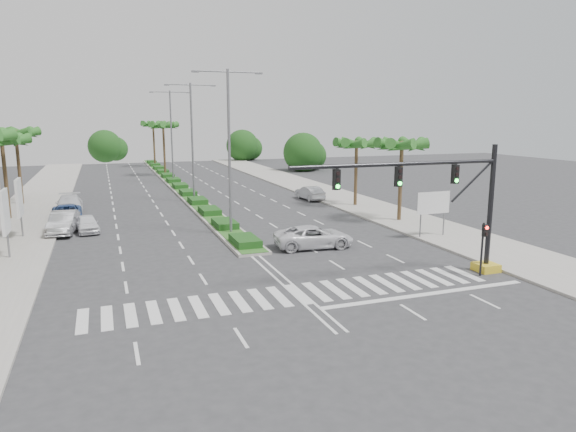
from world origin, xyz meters
name	(u,v)px	position (x,y,z in m)	size (l,w,h in m)	color
ground	(298,294)	(0.00, 0.00, 0.00)	(160.00, 160.00, 0.00)	#333335
footpath_right	(371,208)	(15.20, 20.00, 0.07)	(6.00, 120.00, 0.15)	gray
footpath_left	(16,232)	(-15.20, 20.00, 0.07)	(6.00, 120.00, 0.15)	gray
median	(175,184)	(0.00, 45.00, 0.10)	(2.20, 75.00, 0.20)	gray
median_grass	(175,183)	(0.00, 45.00, 0.22)	(1.80, 75.00, 0.04)	#2D511B
signal_gantry	(457,214)	(9.27, 0.00, 3.46)	(12.60, 1.20, 7.20)	gold
pedestrian_signal	(484,240)	(10.60, -0.68, 2.04)	(0.28, 0.36, 3.00)	black
direction_sign	(433,205)	(13.50, 7.99, 2.45)	(2.70, 0.11, 3.40)	slate
billboard_near	(5,212)	(-14.50, 12.00, 2.96)	(0.18, 2.10, 4.35)	slate
billboard_far	(19,198)	(-14.50, 18.00, 2.96)	(0.18, 2.10, 4.35)	slate
palm_left_far	(2,143)	(-16.50, 26.00, 6.50)	(4.57, 4.68, 7.35)	brown
palm_left_end	(16,136)	(-16.50, 34.00, 6.88)	(4.57, 4.68, 7.75)	brown
palm_right_near	(402,147)	(14.50, 14.00, 6.20)	(4.57, 4.68, 7.05)	brown
palm_right_far	(357,146)	(14.50, 22.00, 5.91)	(4.57, 4.68, 6.75)	brown
palm_median_a	(163,127)	(0.00, 55.00, 7.17)	(4.57, 4.68, 8.05)	brown
palm_median_b	(153,126)	(0.00, 70.00, 7.17)	(4.57, 4.68, 8.05)	brown
streetlight_near	(229,143)	(0.00, 14.00, 6.81)	(5.10, 0.25, 12.00)	slate
streetlight_mid	(192,136)	(0.00, 30.00, 6.81)	(5.10, 0.25, 12.00)	slate
streetlight_far	(171,131)	(0.00, 46.00, 6.81)	(5.10, 0.25, 12.00)	slate
car_parked_a	(87,224)	(-10.13, 18.63, 0.65)	(1.53, 3.81, 1.30)	white
car_parked_b	(63,222)	(-11.80, 18.84, 0.82)	(1.74, 4.98, 1.64)	#AFAFB4
car_parked_c	(67,214)	(-11.80, 23.10, 0.72)	(2.40, 5.20, 1.44)	#2E4F8D
car_parked_d	(69,205)	(-11.80, 27.51, 0.81)	(2.26, 5.56, 1.61)	silver
car_crossing	(314,237)	(4.33, 8.33, 0.74)	(2.46, 5.35, 1.49)	white
car_right	(310,193)	(11.80, 27.22, 0.73)	(1.54, 4.42, 1.46)	#B1B1B6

